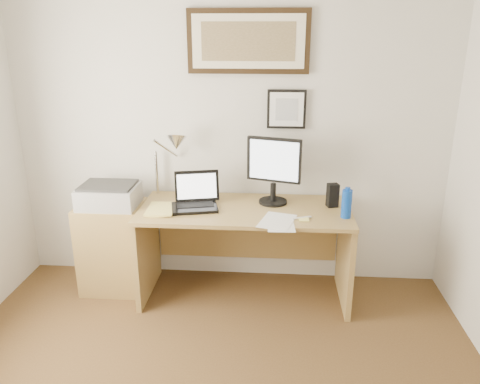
# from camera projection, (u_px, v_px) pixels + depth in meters

# --- Properties ---
(wall_back) EXTENTS (3.50, 0.02, 2.50)m
(wall_back) POSITION_uv_depth(u_px,v_px,m) (229.00, 133.00, 3.74)
(wall_back) COLOR silver
(wall_back) RESTS_ON ground
(side_cabinet) EXTENTS (0.50, 0.40, 0.73)m
(side_cabinet) POSITION_uv_depth(u_px,v_px,m) (114.00, 247.00, 3.79)
(side_cabinet) COLOR olive
(side_cabinet) RESTS_ON floor
(water_bottle) EXTENTS (0.07, 0.07, 0.21)m
(water_bottle) POSITION_uv_depth(u_px,v_px,m) (347.00, 204.00, 3.34)
(water_bottle) COLOR #0C3FA8
(water_bottle) RESTS_ON desk
(bottle_cap) EXTENTS (0.04, 0.04, 0.02)m
(bottle_cap) POSITION_uv_depth(u_px,v_px,m) (348.00, 189.00, 3.30)
(bottle_cap) COLOR #0C3FA8
(bottle_cap) RESTS_ON water_bottle
(speaker) EXTENTS (0.10, 0.09, 0.18)m
(speaker) POSITION_uv_depth(u_px,v_px,m) (333.00, 195.00, 3.55)
(speaker) COLOR black
(speaker) RESTS_ON desk
(paper_sheet_a) EXTENTS (0.20, 0.27, 0.00)m
(paper_sheet_a) POSITION_uv_depth(u_px,v_px,m) (281.00, 225.00, 3.24)
(paper_sheet_a) COLOR white
(paper_sheet_a) RESTS_ON desk
(paper_sheet_b) EXTENTS (0.30, 0.36, 0.00)m
(paper_sheet_b) POSITION_uv_depth(u_px,v_px,m) (277.00, 221.00, 3.30)
(paper_sheet_b) COLOR white
(paper_sheet_b) RESTS_ON desk
(sticky_pad) EXTENTS (0.07, 0.07, 0.01)m
(sticky_pad) POSITION_uv_depth(u_px,v_px,m) (304.00, 219.00, 3.32)
(sticky_pad) COLOR #FFF378
(sticky_pad) RESTS_ON desk
(marker_pen) EXTENTS (0.14, 0.06, 0.02)m
(marker_pen) POSITION_uv_depth(u_px,v_px,m) (302.00, 218.00, 3.34)
(marker_pen) COLOR white
(marker_pen) RESTS_ON desk
(book) EXTENTS (0.22, 0.29, 0.02)m
(book) POSITION_uv_depth(u_px,v_px,m) (148.00, 209.00, 3.50)
(book) COLOR #E8D76D
(book) RESTS_ON desk
(desk) EXTENTS (1.60, 0.70, 0.75)m
(desk) POSITION_uv_depth(u_px,v_px,m) (245.00, 232.00, 3.70)
(desk) COLOR olive
(desk) RESTS_ON floor
(laptop) EXTENTS (0.39, 0.37, 0.26)m
(laptop) POSITION_uv_depth(u_px,v_px,m) (195.00, 200.00, 3.56)
(laptop) COLOR black
(laptop) RESTS_ON desk
(lcd_monitor) EXTENTS (0.41, 0.22, 0.52)m
(lcd_monitor) POSITION_uv_depth(u_px,v_px,m) (274.00, 167.00, 3.56)
(lcd_monitor) COLOR black
(lcd_monitor) RESTS_ON desk
(printer) EXTENTS (0.44, 0.34, 0.18)m
(printer) POSITION_uv_depth(u_px,v_px,m) (109.00, 195.00, 3.62)
(printer) COLOR #A0A0A3
(printer) RESTS_ON side_cabinet
(desk_lamp) EXTENTS (0.29, 0.27, 0.53)m
(desk_lamp) POSITION_uv_depth(u_px,v_px,m) (174.00, 145.00, 3.61)
(desk_lamp) COLOR silver
(desk_lamp) RESTS_ON desk
(picture_large) EXTENTS (0.92, 0.04, 0.47)m
(picture_large) POSITION_uv_depth(u_px,v_px,m) (248.00, 41.00, 3.48)
(picture_large) COLOR black
(picture_large) RESTS_ON wall_back
(picture_small) EXTENTS (0.30, 0.03, 0.30)m
(picture_small) POSITION_uv_depth(u_px,v_px,m) (287.00, 109.00, 3.62)
(picture_small) COLOR black
(picture_small) RESTS_ON wall_back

